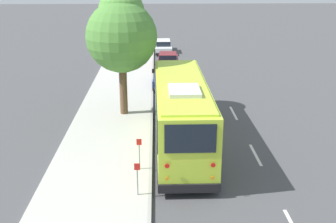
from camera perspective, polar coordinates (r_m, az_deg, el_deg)
The scene contains 12 objects.
ground_plane at distance 22.38m, azimuth 2.88°, elevation -3.44°, with size 160.00×160.00×0.00m, color #474749.
sidewalk_slab at distance 22.43m, azimuth -8.18°, elevation -3.35°, with size 80.00×4.46×0.15m, color #B2AFA8.
curb_strip at distance 22.28m, azimuth -2.29°, elevation -3.32°, with size 80.00×0.14×0.15m, color #9D9A94.
shuttle_bus at distance 20.57m, azimuth 1.80°, elevation 0.16°, with size 10.36×2.74×3.52m.
parked_sedan_navy at distance 31.75m, azimuth -0.36°, elevation 4.64°, with size 4.36×1.95×1.29m.
parked_sedan_maroon at distance 37.48m, azimuth -0.02°, elevation 6.91°, with size 4.45×1.95×1.27m.
parked_sedan_white at distance 44.15m, azimuth -0.66°, elevation 8.81°, with size 4.68×1.77×1.28m.
street_tree at distance 24.49m, azimuth -6.33°, elevation 10.68°, with size 4.09×4.09×7.26m.
sign_post_near at distance 16.43m, azimuth -4.18°, elevation -9.07°, with size 0.06×0.22×1.35m.
sign_post_far at distance 18.37m, azimuth -3.91°, elevation -5.72°, with size 0.06×0.22×1.43m.
lane_stripe_mid at distance 20.74m, azimuth 11.76°, elevation -5.75°, with size 2.40×0.14×0.01m, color silver.
lane_stripe_ahead at distance 26.17m, azimuth 8.87°, elevation -0.20°, with size 2.40×0.14×0.01m, color silver.
Camera 1 is at (-20.57, 1.72, 8.65)m, focal length 45.00 mm.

